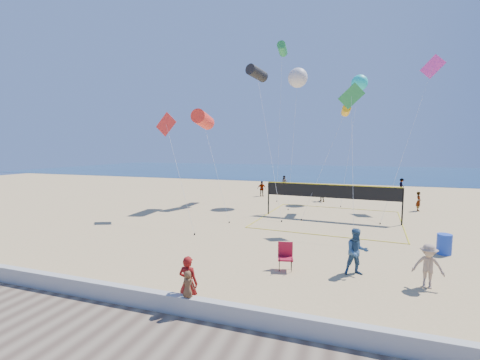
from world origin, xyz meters
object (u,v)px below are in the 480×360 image
(woman, at_px, (188,283))
(camp_chair, at_px, (285,254))
(volleyball_net, at_px, (331,195))
(trash_barrel, at_px, (444,244))

(woman, distance_m, camp_chair, 5.02)
(woman, relative_size, volleyball_net, 0.17)
(camp_chair, height_order, volleyball_net, volleyball_net)
(woman, height_order, trash_barrel, woman)
(volleyball_net, bearing_deg, camp_chair, -92.77)
(woman, bearing_deg, volleyball_net, -101.51)
(camp_chair, relative_size, trash_barrel, 1.30)
(woman, height_order, volleyball_net, volleyball_net)
(woman, bearing_deg, trash_barrel, -134.48)
(woman, relative_size, trash_barrel, 1.79)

